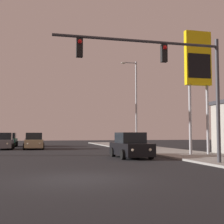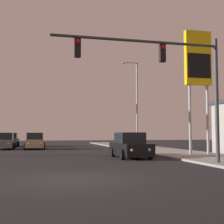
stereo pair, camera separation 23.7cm
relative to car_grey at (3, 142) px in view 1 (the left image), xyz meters
name	(u,v)px [view 1 (the left image)]	position (x,y,z in m)	size (l,w,h in m)	color
ground_plane	(78,179)	(4.65, -22.32, -0.76)	(120.00, 120.00, 0.00)	black
sidewalk_right	(188,154)	(14.15, -12.32, -0.70)	(5.00, 60.00, 0.12)	gray
car_grey	(3,142)	(0.00, 0.00, 0.00)	(2.04, 4.32, 1.68)	slate
car_green	(9,140)	(-0.02, 6.53, 0.00)	(2.04, 4.32, 1.68)	#195933
car_black	(131,146)	(9.32, -13.59, 0.00)	(2.04, 4.34, 1.68)	black
car_tan	(34,142)	(3.00, -0.25, 0.00)	(2.04, 4.31, 1.68)	tan
car_blue	(33,140)	(2.84, 6.67, 0.00)	(2.04, 4.31, 1.68)	navy
traffic_light_mast	(172,71)	(9.87, -19.01, 4.04)	(8.71, 0.36, 6.50)	#38383D
street_lamp	(135,100)	(13.15, -2.80, 4.36)	(1.74, 0.24, 9.00)	#99999E
gas_station_sign	(198,65)	(14.66, -13.09, 5.86)	(2.00, 0.42, 9.00)	#99999E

